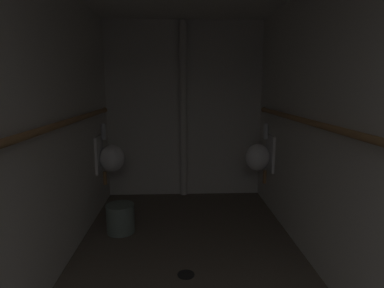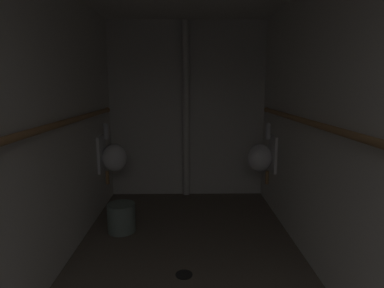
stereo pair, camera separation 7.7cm
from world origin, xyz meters
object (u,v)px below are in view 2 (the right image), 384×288
urinal_right_mid (262,157)px  standpipe_back_wall (186,111)px  urinal_left_mid (113,157)px  floor_drain (184,274)px  waste_bin (122,218)px

urinal_right_mid → standpipe_back_wall: bearing=151.7°
urinal_left_mid → standpipe_back_wall: bearing=27.8°
urinal_left_mid → floor_drain: 1.80m
urinal_right_mid → floor_drain: 1.80m
urinal_left_mid → standpipe_back_wall: (0.89, 0.47, 0.51)m
standpipe_back_wall → floor_drain: size_ratio=16.54×
urinal_right_mid → waste_bin: urinal_right_mid is taller
urinal_right_mid → floor_drain: (-0.93, -1.39, -0.66)m
floor_drain → waste_bin: bearing=129.6°
waste_bin → urinal_left_mid: bearing=108.8°
urinal_left_mid → waste_bin: bearing=-71.2°
urinal_right_mid → floor_drain: urinal_right_mid is taller
urinal_left_mid → waste_bin: 0.83m
urinal_left_mid → standpipe_back_wall: standpipe_back_wall is taller
floor_drain → waste_bin: waste_bin is taller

